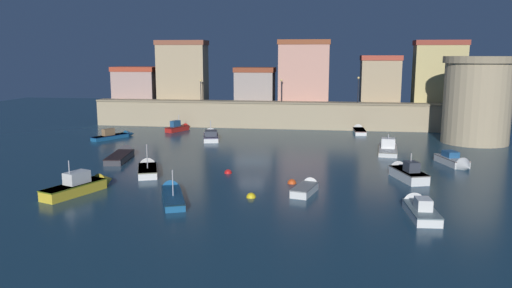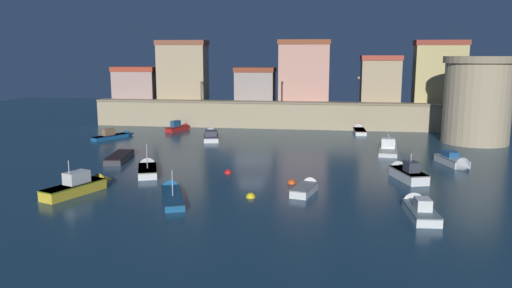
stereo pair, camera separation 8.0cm
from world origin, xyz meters
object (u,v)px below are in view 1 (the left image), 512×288
quay_lamp_0 (201,86)px  mooring_buoy_2 (251,197)px  quay_lamp_1 (281,87)px  mooring_buoy_1 (292,183)px  moored_boat_4 (359,130)px  moored_boat_2 (388,147)px  moored_boat_5 (455,161)px  moored_boat_7 (418,207)px  quay_lamp_2 (358,86)px  moored_boat_3 (405,172)px  moored_boat_9 (116,135)px  moored_boat_10 (307,187)px  moored_boat_12 (123,155)px  moored_boat_0 (180,127)px  moored_boat_11 (83,185)px  moored_boat_6 (211,135)px  moored_boat_1 (172,193)px  moored_boat_8 (148,168)px  mooring_buoy_0 (228,173)px  fortress_tower (477,100)px

quay_lamp_0 → mooring_buoy_2: (13.34, -36.58, -5.97)m
quay_lamp_1 → mooring_buoy_1: quay_lamp_1 is taller
moored_boat_4 → mooring_buoy_1: (-6.90, -29.57, -0.29)m
moored_boat_2 → moored_boat_5: (5.59, -7.16, 0.04)m
moored_boat_7 → quay_lamp_2: bearing=-0.7°
moored_boat_2 → mooring_buoy_2: size_ratio=10.21×
moored_boat_3 → mooring_buoy_2: moored_boat_3 is taller
quay_lamp_2 → moored_boat_9: size_ratio=0.59×
moored_boat_10 → moored_boat_12: size_ratio=0.62×
moored_boat_0 → moored_boat_11: 32.47m
moored_boat_6 → moored_boat_11: moored_boat_11 is taller
moored_boat_10 → moored_boat_9: bearing=62.9°
moored_boat_1 → moored_boat_3: size_ratio=1.20×
moored_boat_6 → moored_boat_10: 27.31m
moored_boat_2 → moored_boat_7: 22.92m
moored_boat_1 → moored_boat_8: bearing=10.5°
moored_boat_10 → mooring_buoy_2: moored_boat_10 is taller
moored_boat_1 → moored_boat_4: moored_boat_1 is taller
moored_boat_8 → mooring_buoy_0: moored_boat_8 is taller
quay_lamp_1 → moored_boat_1: quay_lamp_1 is taller
moored_boat_7 → mooring_buoy_2: size_ratio=7.91×
moored_boat_5 → moored_boat_8: moored_boat_8 is taller
moored_boat_1 → mooring_buoy_2: moored_boat_1 is taller
moored_boat_12 → moored_boat_3: bearing=-107.9°
quay_lamp_1 → moored_boat_1: 38.08m
quay_lamp_2 → mooring_buoy_0: (-12.75, -29.06, -6.28)m
mooring_buoy_1 → quay_lamp_2: bearing=78.1°
moored_boat_0 → moored_boat_1: 34.04m
moored_boat_0 → moored_boat_10: bearing=-123.6°
fortress_tower → moored_boat_0: (-38.36, 4.23, -4.78)m
quay_lamp_0 → mooring_buoy_1: quay_lamp_0 is taller
moored_boat_11 → moored_boat_10: bearing=-60.0°
quay_lamp_2 → moored_boat_9: (-30.96, -12.06, -5.91)m
moored_boat_10 → moored_boat_11: moored_boat_11 is taller
quay_lamp_1 → moored_boat_0: size_ratio=0.66×
mooring_buoy_2 → mooring_buoy_0: bearing=113.8°
moored_boat_4 → moored_boat_10: moored_boat_4 is taller
moored_boat_3 → mooring_buoy_0: moored_boat_3 is taller
moored_boat_2 → moored_boat_8: moored_boat_8 is taller
fortress_tower → moored_boat_12: fortress_tower is taller
moored_boat_9 → moored_boat_12: size_ratio=0.87×
moored_boat_1 → moored_boat_9: bearing=10.3°
moored_boat_0 → quay_lamp_2: bearing=-56.1°
moored_boat_0 → moored_boat_5: (33.03, -18.24, -0.03)m
moored_boat_0 → moored_boat_1: (9.39, -32.72, -0.18)m
mooring_buoy_0 → moored_boat_6: bearing=108.2°
moored_boat_5 → moored_boat_11: bearing=-81.8°
moored_boat_1 → moored_boat_7: moored_boat_1 is taller
quay_lamp_2 → moored_boat_1: quay_lamp_2 is taller
moored_boat_9 → moored_boat_10: moored_boat_9 is taller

